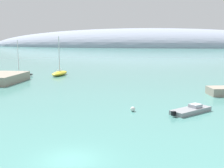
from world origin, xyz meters
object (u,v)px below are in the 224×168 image
sailboat_black_near_shore (19,75)px  sailboat_yellow_mid_mooring (60,73)px  motorboat_grey_alongside_breakwater (191,110)px  mooring_buoy_white (133,109)px

sailboat_black_near_shore → sailboat_yellow_mid_mooring: bearing=-25.4°
sailboat_black_near_shore → sailboat_yellow_mid_mooring: sailboat_yellow_mid_mooring is taller
sailboat_yellow_mid_mooring → motorboat_grey_alongside_breakwater: 39.07m
sailboat_yellow_mid_mooring → motorboat_grey_alongside_breakwater: (25.97, -29.20, -0.26)m
sailboat_black_near_shore → motorboat_grey_alongside_breakwater: (33.74, -24.99, -0.12)m
motorboat_grey_alongside_breakwater → mooring_buoy_white: (-6.71, -0.45, -0.02)m
sailboat_yellow_mid_mooring → sailboat_black_near_shore: bearing=123.2°
sailboat_yellow_mid_mooring → mooring_buoy_white: size_ratio=15.57×
sailboat_yellow_mid_mooring → mooring_buoy_white: bearing=-142.2°
sailboat_yellow_mid_mooring → mooring_buoy_white: (19.26, -29.64, -0.28)m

